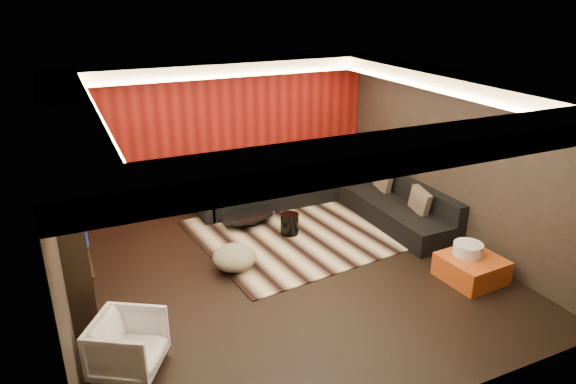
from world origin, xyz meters
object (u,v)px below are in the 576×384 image
drum_stool (290,224)px  white_side_table (466,260)px  orange_ottoman (471,268)px  sectional_sofa (328,197)px  coffee_table (249,217)px  armchair (128,345)px

drum_stool → white_side_table: size_ratio=0.70×
orange_ottoman → sectional_sofa: size_ratio=0.22×
coffee_table → orange_ottoman: bearing=-54.5°
coffee_table → sectional_sofa: sectional_sofa is taller
coffee_table → orange_ottoman: orange_ottoman is taller
white_side_table → armchair: size_ratio=0.73×
drum_stool → armchair: (-3.05, -2.35, 0.13)m
white_side_table → sectional_sofa: bearing=102.1°
drum_stool → orange_ottoman: size_ratio=0.47×
armchair → sectional_sofa: size_ratio=0.20×
drum_stool → sectional_sofa: 1.34m
drum_stool → orange_ottoman: drum_stool is taller
orange_ottoman → sectional_sofa: (-0.65, 3.15, 0.08)m
armchair → sectional_sofa: bearing=-22.4°
white_side_table → sectional_sofa: size_ratio=0.15×
drum_stool → armchair: 3.85m
coffee_table → sectional_sofa: (1.61, -0.03, 0.15)m
coffee_table → armchair: 4.02m
coffee_table → white_side_table: size_ratio=2.17×
drum_stool → orange_ottoman: bearing=-53.7°
orange_ottoman → armchair: 4.85m
drum_stool → white_side_table: bearing=-52.5°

